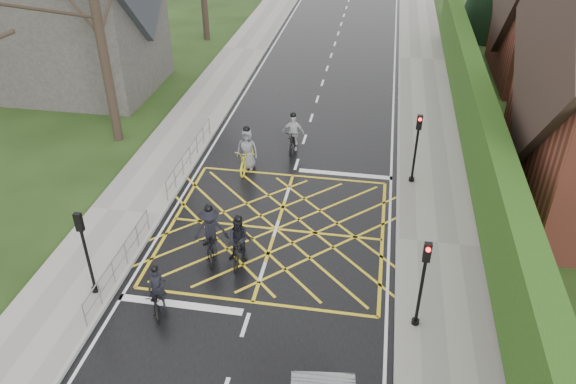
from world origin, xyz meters
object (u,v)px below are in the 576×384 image
(cyclist_mid, at_px, (210,237))
(cyclist_back, at_px, (239,244))
(cyclist_front, at_px, (293,136))
(cyclist_lead, at_px, (247,154))
(cyclist_rear, at_px, (157,295))

(cyclist_mid, bearing_deg, cyclist_back, -28.46)
(cyclist_front, distance_m, cyclist_lead, 2.70)
(cyclist_back, xyz_separation_m, cyclist_mid, (-1.09, 0.19, 0.04))
(cyclist_mid, bearing_deg, cyclist_front, 60.54)
(cyclist_rear, distance_m, cyclist_back, 3.36)
(cyclist_back, bearing_deg, cyclist_rear, -128.02)
(cyclist_rear, xyz_separation_m, cyclist_lead, (0.75, 9.03, 0.17))
(cyclist_lead, bearing_deg, cyclist_front, 51.97)
(cyclist_back, height_order, cyclist_front, cyclist_front)
(cyclist_back, distance_m, cyclist_front, 8.42)
(cyclist_mid, relative_size, cyclist_lead, 1.06)
(cyclist_mid, relative_size, cyclist_front, 1.19)
(cyclist_lead, bearing_deg, cyclist_back, -78.07)
(cyclist_mid, bearing_deg, cyclist_lead, 72.57)
(cyclist_rear, distance_m, cyclist_mid, 3.05)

